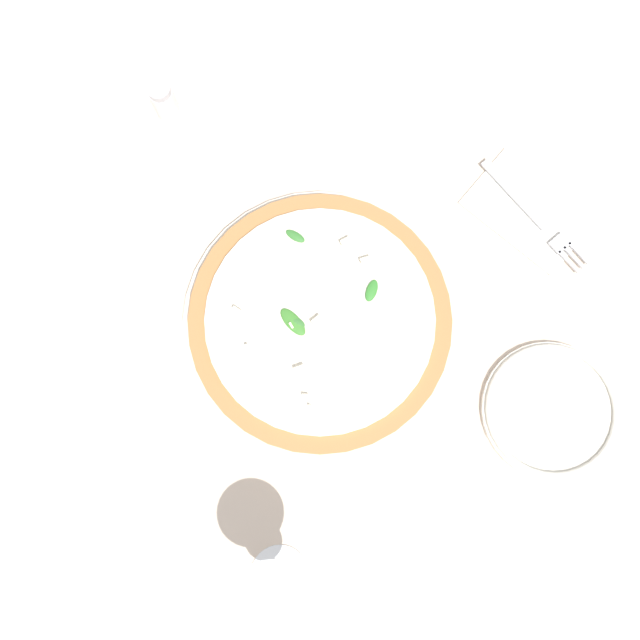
# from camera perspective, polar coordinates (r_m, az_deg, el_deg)

# --- Properties ---
(ground_plane) EXTENTS (6.00, 6.00, 0.00)m
(ground_plane) POSITION_cam_1_polar(r_m,az_deg,el_deg) (0.98, -0.76, 2.10)
(ground_plane) COLOR beige
(pizza_arugula_main) EXTENTS (0.36, 0.36, 0.05)m
(pizza_arugula_main) POSITION_cam_1_polar(r_m,az_deg,el_deg) (0.96, -0.00, -0.13)
(pizza_arugula_main) COLOR silver
(pizza_arugula_main) RESTS_ON ground_plane
(wine_glass) EXTENTS (0.08, 0.08, 0.18)m
(wine_glass) POSITION_cam_1_polar(r_m,az_deg,el_deg) (0.85, -3.57, -20.12)
(wine_glass) COLOR white
(wine_glass) RESTS_ON ground_plane
(napkin) EXTENTS (0.17, 0.12, 0.01)m
(napkin) POSITION_cam_1_polar(r_m,az_deg,el_deg) (1.05, 15.56, 8.02)
(napkin) COLOR silver
(napkin) RESTS_ON ground_plane
(fork) EXTENTS (0.19, 0.07, 0.00)m
(fork) POSITION_cam_1_polar(r_m,az_deg,el_deg) (1.04, 15.89, 7.80)
(fork) COLOR silver
(fork) RESTS_ON ground_plane
(side_plate_white) EXTENTS (0.18, 0.18, 0.02)m
(side_plate_white) POSITION_cam_1_polar(r_m,az_deg,el_deg) (1.00, 17.18, -6.58)
(side_plate_white) COLOR silver
(side_plate_white) RESTS_ON ground_plane
(shaker_pepper) EXTENTS (0.03, 0.03, 0.07)m
(shaker_pepper) POSITION_cam_1_polar(r_m,az_deg,el_deg) (1.06, -11.83, 16.08)
(shaker_pepper) COLOR silver
(shaker_pepper) RESTS_ON ground_plane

